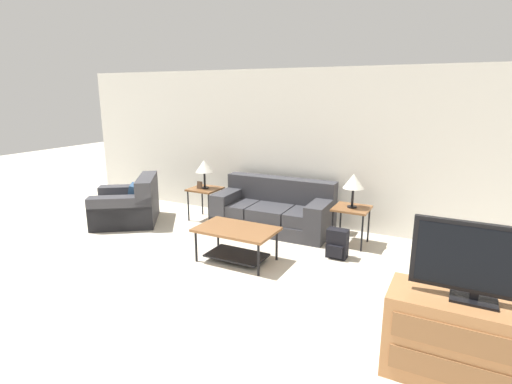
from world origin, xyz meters
TOP-DOWN VIEW (x-y plane):
  - ground_plane at (0.00, 0.00)m, footprint 24.00×24.00m
  - wall_back at (0.00, 4.64)m, footprint 8.86×0.06m
  - couch at (-0.01, 4.08)m, footprint 1.93×0.93m
  - armchair at (-2.42, 3.24)m, footprint 1.45×1.46m
  - coffee_table at (0.09, 2.67)m, footprint 1.06×0.66m
  - side_table_left at (-1.31, 3.98)m, footprint 0.51×0.51m
  - side_table_right at (1.29, 3.98)m, footprint 0.51×0.51m
  - table_lamp_left at (-1.31, 3.98)m, footprint 0.30×0.30m
  - table_lamp_right at (1.29, 3.98)m, footprint 0.30×0.30m
  - tv_console at (2.84, 1.48)m, footprint 1.20×0.52m
  - television at (2.84, 1.48)m, footprint 0.93×0.20m
  - backpack at (1.26, 3.40)m, footprint 0.28×0.24m
  - picture_frame at (-1.37, 3.91)m, footprint 0.10×0.04m

SIDE VIEW (x-z plane):
  - ground_plane at x=0.00m, z-range 0.00..0.00m
  - backpack at x=1.26m, z-range -0.01..0.40m
  - armchair at x=-2.42m, z-range -0.12..0.68m
  - couch at x=-0.01m, z-range -0.11..0.71m
  - coffee_table at x=0.09m, z-range 0.11..0.57m
  - tv_console at x=2.84m, z-range 0.00..0.70m
  - side_table_left at x=-1.31m, z-range 0.23..0.80m
  - side_table_right at x=1.29m, z-range 0.23..0.80m
  - picture_frame at x=-1.37m, z-range 0.57..0.70m
  - table_lamp_left at x=-1.31m, z-range 0.71..1.21m
  - table_lamp_right at x=1.29m, z-range 0.71..1.21m
  - television at x=2.84m, z-range 0.72..1.33m
  - wall_back at x=0.00m, z-range 0.00..2.60m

